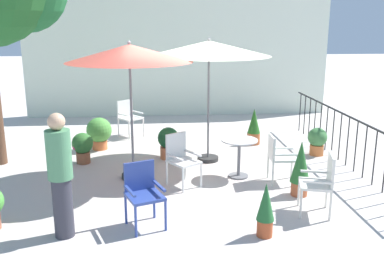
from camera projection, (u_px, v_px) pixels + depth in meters
ground_plane at (193, 167)px, 8.45m from camera, size 60.00×60.00×0.00m
villa_facade at (179, 51)px, 12.84m from camera, size 9.17×0.30×3.89m
terrace_railing at (344, 131)px, 8.54m from camera, size 0.03×5.68×1.01m
patio_umbrella_0 at (129, 55)px, 7.30m from camera, size 2.21×2.21×2.49m
patio_umbrella_1 at (209, 49)px, 8.29m from camera, size 2.45×2.45×2.51m
cafe_table_0 at (239, 151)px, 7.78m from camera, size 0.67×0.67×0.72m
patio_chair_0 at (279, 155)px, 7.53m from camera, size 0.50×0.46×0.86m
patio_chair_1 at (181, 156)px, 7.40m from camera, size 0.64×0.66×0.92m
patio_chair_2 at (143, 190)px, 5.90m from camera, size 0.60×0.61×0.90m
patio_chair_3 at (129, 115)px, 10.63m from camera, size 0.68×0.68×0.90m
patio_chair_4 at (321, 180)px, 6.25m from camera, size 0.56×0.59×0.93m
potted_plant_0 at (254, 127)px, 9.94m from camera, size 0.30×0.30×0.85m
potted_plant_1 at (300, 167)px, 6.94m from camera, size 0.33×0.33×0.94m
potted_plant_2 at (83, 146)px, 8.60m from camera, size 0.43×0.43×0.63m
potted_plant_3 at (168, 142)px, 8.90m from camera, size 0.45×0.45×0.67m
potted_plant_4 at (317, 140)px, 9.13m from camera, size 0.41×0.41×0.60m
potted_plant_6 at (266, 209)px, 5.61m from camera, size 0.24×0.24×0.76m
potted_plant_7 at (99, 132)px, 9.54m from camera, size 0.57×0.57×0.73m
standing_person at (60, 174)px, 5.51m from camera, size 0.40×0.40×1.69m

